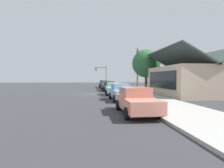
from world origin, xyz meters
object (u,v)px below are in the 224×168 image
at_px(utility_pole_wooden, 137,68).
at_px(fire_hydrant_red, 112,86).
at_px(car_navy, 104,84).
at_px(shade_tree, 146,64).
at_px(car_skyblue, 121,92).
at_px(car_charcoal, 109,86).
at_px(car_seafoam, 114,88).
at_px(car_olive, 106,85).
at_px(traffic_light_main, 102,73).
at_px(car_coral, 136,100).

xyz_separation_m(utility_pole_wooden, fire_hydrant_red, (-5.77, -4.00, -3.43)).
relative_size(car_navy, fire_hydrant_red, 6.82).
bearing_deg(shade_tree, car_skyblue, -28.27).
bearing_deg(car_charcoal, shade_tree, 77.07).
height_order(car_seafoam, fire_hydrant_red, car_seafoam).
distance_m(car_seafoam, utility_pole_wooden, 11.17).
height_order(car_olive, fire_hydrant_red, car_olive).
distance_m(car_navy, shade_tree, 14.93).
bearing_deg(car_skyblue, fire_hydrant_red, 174.25).
xyz_separation_m(car_navy, shade_tree, (13.18, 6.02, 3.64)).
xyz_separation_m(car_charcoal, traffic_light_main, (-16.57, -0.26, 2.68)).
xyz_separation_m(car_coral, fire_hydrant_red, (-27.24, 1.55, -0.32)).
height_order(car_navy, car_olive, same).
bearing_deg(car_navy, car_seafoam, 0.30).
distance_m(car_charcoal, traffic_light_main, 16.78).
height_order(car_olive, traffic_light_main, traffic_light_main).
xyz_separation_m(car_seafoam, fire_hydrant_red, (-15.01, 1.46, -0.32)).
distance_m(car_skyblue, shade_tree, 12.96).
height_order(car_navy, shade_tree, shade_tree).
relative_size(car_charcoal, traffic_light_main, 0.86).
relative_size(car_olive, car_charcoal, 1.05).
xyz_separation_m(traffic_light_main, utility_pole_wooden, (13.97, 5.66, 0.44)).
bearing_deg(utility_pole_wooden, shade_tree, 6.66).
bearing_deg(car_skyblue, car_olive, 178.23).
distance_m(shade_tree, traffic_light_main, 18.88).
bearing_deg(car_olive, car_charcoal, 3.19).
relative_size(car_olive, car_skyblue, 1.01).
height_order(car_olive, utility_pole_wooden, utility_pole_wooden).
height_order(car_coral, utility_pole_wooden, utility_pole_wooden).
bearing_deg(car_skyblue, car_charcoal, 178.08).
bearing_deg(car_skyblue, shade_tree, 149.98).
height_order(car_charcoal, car_coral, same).
distance_m(car_seafoam, shade_tree, 8.78).
height_order(car_olive, shade_tree, shade_tree).
bearing_deg(car_skyblue, utility_pole_wooden, 158.09).
bearing_deg(car_olive, traffic_light_main, -175.91).
relative_size(car_skyblue, utility_pole_wooden, 0.62).
height_order(car_charcoal, traffic_light_main, traffic_light_main).
distance_m(car_olive, fire_hydrant_red, 3.05).
distance_m(car_olive, car_skyblue, 17.92).
xyz_separation_m(car_olive, car_seafoam, (12.33, -0.03, -0.00)).
xyz_separation_m(car_seafoam, car_skyblue, (5.59, 0.03, -0.00)).
distance_m(shade_tree, fire_hydrant_red, 11.33).
relative_size(car_navy, car_coral, 1.02).
distance_m(car_charcoal, shade_tree, 7.01).
relative_size(car_charcoal, car_skyblue, 0.97).
xyz_separation_m(car_charcoal, shade_tree, (1.27, 5.86, 3.64)).
xyz_separation_m(car_navy, car_charcoal, (11.90, 0.16, -0.00)).
bearing_deg(traffic_light_main, shade_tree, 18.91).
xyz_separation_m(shade_tree, utility_pole_wooden, (-3.87, -0.45, -0.53)).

